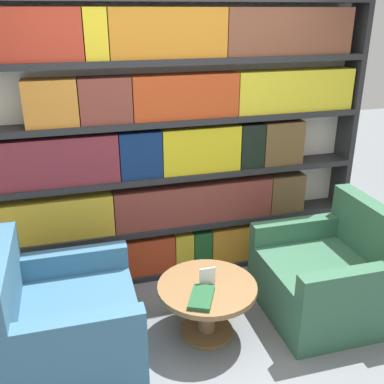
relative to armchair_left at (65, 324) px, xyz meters
name	(u,v)px	position (x,y,z in m)	size (l,w,h in m)	color
ground_plane	(211,357)	(0.97, -0.26, -0.30)	(14.00, 14.00, 0.00)	slate
bookshelf	(169,149)	(0.98, 0.96, 0.88)	(3.48, 0.30, 2.39)	silver
armchair_left	(65,324)	(0.00, 0.00, 0.00)	(0.92, 0.95, 0.89)	#386684
armchair_right	(328,278)	(2.04, 0.00, 0.00)	(0.92, 0.95, 0.89)	#336047
coffee_table	(207,299)	(1.02, -0.01, 0.00)	(0.73, 0.73, 0.43)	brown
table_sign	(207,278)	(1.02, -0.01, 0.18)	(0.12, 0.06, 0.14)	black
stray_book	(202,298)	(0.93, -0.16, 0.14)	(0.26, 0.32, 0.03)	#1E512D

